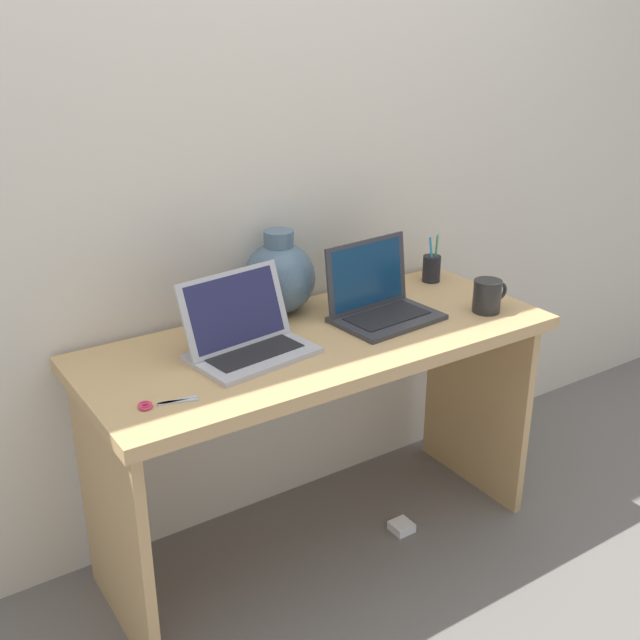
{
  "coord_description": "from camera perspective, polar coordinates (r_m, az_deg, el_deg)",
  "views": [
    {
      "loc": [
        -1.15,
        -1.75,
        1.67
      ],
      "look_at": [
        0.0,
        0.0,
        0.8
      ],
      "focal_mm": 43.62,
      "sensor_mm": 36.0,
      "label": 1
    }
  ],
  "objects": [
    {
      "name": "coffee_mug",
      "position": [
        2.5,
        12.2,
        1.74
      ],
      "size": [
        0.13,
        0.09,
        0.1
      ],
      "color": "black",
      "rests_on": "desk"
    },
    {
      "name": "green_vase",
      "position": [
        2.43,
        -2.99,
        3.21
      ],
      "size": [
        0.22,
        0.22,
        0.27
      ],
      "color": "slate",
      "rests_on": "desk"
    },
    {
      "name": "laptop_left",
      "position": [
        2.17,
        -5.59,
        -0.96
      ],
      "size": [
        0.36,
        0.27,
        0.22
      ],
      "color": "#B2B2B7",
      "rests_on": "desk"
    },
    {
      "name": "laptop_right",
      "position": [
        2.41,
        4.23,
        1.67
      ],
      "size": [
        0.33,
        0.25,
        0.23
      ],
      "color": "#333338",
      "rests_on": "desk"
    },
    {
      "name": "scissors",
      "position": [
        1.95,
        -11.86,
        -6.05
      ],
      "size": [
        0.15,
        0.07,
        0.01
      ],
      "color": "#B7B7BC",
      "rests_on": "desk"
    },
    {
      "name": "pen_cup",
      "position": [
        2.74,
        8.19,
        3.79
      ],
      "size": [
        0.06,
        0.06,
        0.17
      ],
      "color": "black",
      "rests_on": "desk"
    },
    {
      "name": "power_brick",
      "position": [
        2.73,
        6.0,
        -14.85
      ],
      "size": [
        0.07,
        0.07,
        0.03
      ],
      "primitive_type": "cube",
      "color": "white",
      "rests_on": "ground"
    },
    {
      "name": "desk",
      "position": [
        2.36,
        0.0,
        -4.84
      ],
      "size": [
        1.42,
        0.58,
        0.75
      ],
      "color": "tan",
      "rests_on": "ground"
    },
    {
      "name": "back_wall",
      "position": [
        2.42,
        -4.38,
        11.35
      ],
      "size": [
        4.4,
        0.04,
        2.4
      ],
      "primitive_type": "cube",
      "color": "beige",
      "rests_on": "ground"
    },
    {
      "name": "ground_plane",
      "position": [
        2.68,
        0.0,
        -15.98
      ],
      "size": [
        6.0,
        6.0,
        0.0
      ],
      "primitive_type": "plane",
      "color": "slate"
    }
  ]
}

